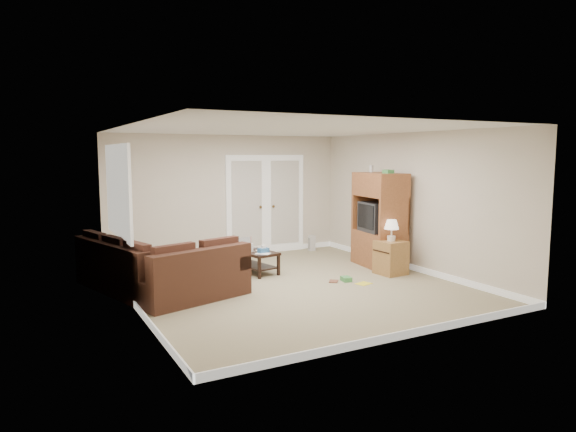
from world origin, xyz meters
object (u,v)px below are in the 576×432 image
coffee_table (253,260)px  side_cabinet (391,255)px  tv_armoire (379,219)px  sectional_sofa (155,274)px

coffee_table → side_cabinet: 2.45m
tv_armoire → side_cabinet: (-0.22, -0.63, -0.54)m
sectional_sofa → tv_armoire: tv_armoire is taller
tv_armoire → side_cabinet: size_ratio=1.96×
coffee_table → side_cabinet: (2.09, -1.26, 0.13)m
sectional_sofa → side_cabinet: (3.99, -0.65, 0.04)m
coffee_table → tv_armoire: bearing=-27.1°
tv_armoire → coffee_table: bearing=172.0°
tv_armoire → side_cabinet: 0.86m
sectional_sofa → side_cabinet: size_ratio=2.73×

